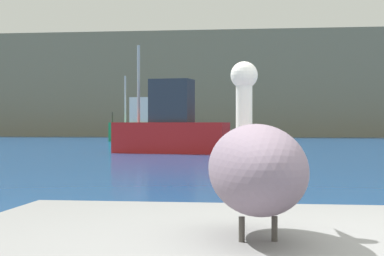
% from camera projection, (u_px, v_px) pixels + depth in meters
% --- Properties ---
extents(hillside_backdrop, '(140.00, 14.17, 9.21)m').
position_uv_depth(hillside_backdrop, '(287.00, 87.00, 64.67)').
color(hillside_backdrop, '#7F755B').
rests_on(hillside_backdrop, ground).
extents(pelican, '(0.68, 1.31, 0.91)m').
position_uv_depth(pelican, '(256.00, 167.00, 3.39)').
color(pelican, gray).
rests_on(pelican, pier_dock).
extents(fishing_boat_red, '(4.80, 2.10, 4.44)m').
position_uv_depth(fishing_boat_red, '(171.00, 127.00, 27.83)').
color(fishing_boat_red, red).
rests_on(fishing_boat_red, ground).
extents(fishing_boat_green, '(4.88, 1.56, 4.38)m').
position_uv_depth(fishing_boat_green, '(145.00, 127.00, 45.53)').
color(fishing_boat_green, '#1E8C4C').
rests_on(fishing_boat_green, ground).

